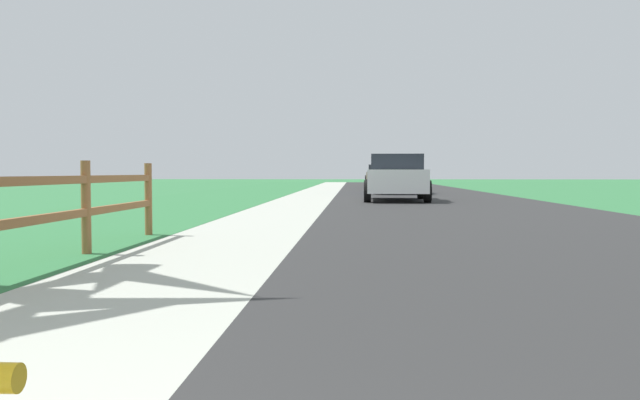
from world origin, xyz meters
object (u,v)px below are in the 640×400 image
object	(u,v)px
parked_car_blue	(395,176)
parked_suv_white	(396,177)
parked_car_black	(390,174)
parked_car_beige	(381,175)

from	to	relation	value
parked_car_blue	parked_suv_white	bearing A→B (deg)	-93.51
parked_suv_white	parked_car_black	world-z (taller)	parked_car_black
parked_suv_white	parked_car_blue	world-z (taller)	parked_car_blue
parked_car_black	parked_car_blue	bearing A→B (deg)	-91.88
parked_suv_white	parked_car_black	size ratio (longest dim) A/B	1.03
parked_car_black	parked_car_beige	world-z (taller)	parked_car_black
parked_suv_white	parked_car_beige	world-z (taller)	parked_suv_white
parked_car_black	parked_car_beige	bearing A→B (deg)	92.07
parked_car_blue	parked_car_black	world-z (taller)	parked_car_black
parked_car_blue	parked_car_black	distance (m)	9.92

